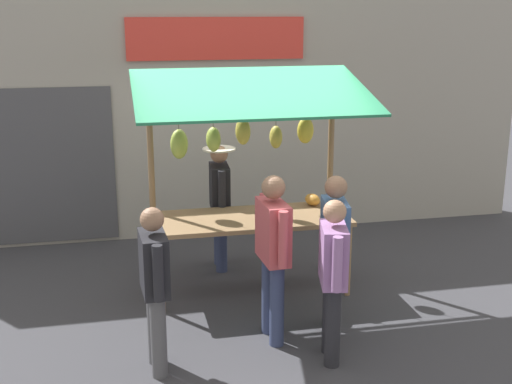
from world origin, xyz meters
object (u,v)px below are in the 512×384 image
at_px(vendor_with_sunhat, 220,198).
at_px(shopper_with_shopping_bag, 334,244).
at_px(market_stall, 250,159).
at_px(shopper_in_striped_shirt, 273,247).
at_px(shopper_in_grey_tee, 155,280).
at_px(shopper_with_ponytail, 333,271).

relative_size(vendor_with_sunhat, shopper_with_shopping_bag, 0.97).
bearing_deg(market_stall, shopper_in_striped_shirt, 88.33).
height_order(vendor_with_sunhat, shopper_with_shopping_bag, shopper_with_shopping_bag).
height_order(market_stall, shopper_with_shopping_bag, market_stall).
bearing_deg(shopper_in_grey_tee, shopper_with_ponytail, -98.47).
xyz_separation_m(shopper_in_grey_tee, shopper_in_striped_shirt, (-1.15, -0.35, 0.09)).
bearing_deg(market_stall, shopper_in_grey_tee, 53.53).
relative_size(market_stall, shopper_with_ponytail, 1.63).
distance_m(shopper_in_grey_tee, shopper_in_striped_shirt, 1.20).
xyz_separation_m(vendor_with_sunhat, shopper_with_shopping_bag, (-0.82, 1.93, 0.02)).
xyz_separation_m(market_stall, vendor_with_sunhat, (0.23, -0.72, -0.63)).
bearing_deg(shopper_with_ponytail, vendor_with_sunhat, 26.46).
bearing_deg(shopper_with_ponytail, shopper_in_striped_shirt, 53.07).
bearing_deg(shopper_with_ponytail, shopper_in_grey_tee, 96.86).
bearing_deg(shopper_in_striped_shirt, shopper_in_grey_tee, 103.69).
height_order(market_stall, vendor_with_sunhat, market_stall).
relative_size(vendor_with_sunhat, shopper_in_striped_shirt, 0.94).
relative_size(market_stall, shopper_in_striped_shirt, 1.51).
xyz_separation_m(market_stall, shopper_in_striped_shirt, (0.04, 1.25, -0.58)).
relative_size(shopper_in_grey_tee, shopper_in_striped_shirt, 0.92).
xyz_separation_m(market_stall, shopper_in_grey_tee, (1.18, 1.60, -0.67)).
distance_m(market_stall, shopper_in_striped_shirt, 1.38).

